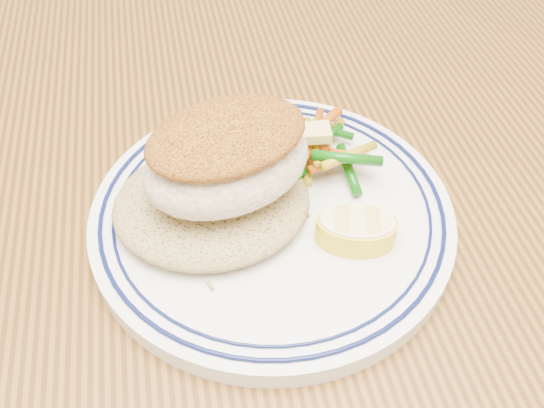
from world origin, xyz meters
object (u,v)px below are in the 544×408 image
Objects in this scene: vegetable_pile at (305,146)px; lemon_wedge at (356,228)px; dining_table at (281,258)px; plate at (272,214)px; fish_fillet at (227,157)px; rice_pilaf at (211,199)px.

vegetable_pile reaches higher than lemon_wedge.
dining_table is 0.12m from plate.
vegetable_pile reaches higher than dining_table.
plate is at bearing -111.70° from dining_table.
lemon_wedge is (0.05, -0.04, 0.02)m from plate.
lemon_wedge is at bearing -68.58° from dining_table.
vegetable_pile is 0.09m from lemon_wedge.
fish_fillet reaches higher than dining_table.
rice_pilaf is (-0.04, 0.00, 0.02)m from plate.
rice_pilaf is at bearing 173.14° from plate.
plate is (-0.02, -0.04, 0.11)m from dining_table.
lemon_wedge is (0.03, -0.08, 0.12)m from dining_table.
dining_table is at bearing 38.52° from fish_fillet.
dining_table is 0.14m from rice_pilaf.
dining_table is 0.17m from fish_fillet.
fish_fillet is 0.10m from lemon_wedge.
fish_fillet is at bearing -148.01° from vegetable_pile.
plate is 2.36× the size of vegetable_pile.
vegetable_pile is (0.06, 0.04, -0.04)m from fish_fillet.
lemon_wedge is (0.09, -0.04, -0.00)m from rice_pilaf.
rice_pilaf is 1.02× the size of fish_fillet.
lemon_wedge reaches higher than dining_table.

